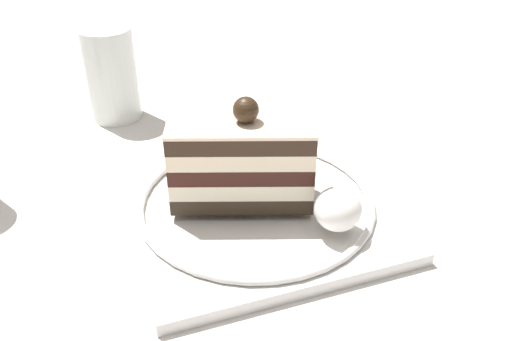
# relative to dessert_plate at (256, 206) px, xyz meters

# --- Properties ---
(ground_plane) EXTENTS (2.40, 2.40, 0.00)m
(ground_plane) POSITION_rel_dessert_plate_xyz_m (0.02, -0.01, -0.01)
(ground_plane) COLOR silver
(dessert_plate) EXTENTS (0.27, 0.27, 0.02)m
(dessert_plate) POSITION_rel_dessert_plate_xyz_m (0.00, 0.00, 0.00)
(dessert_plate) COLOR white
(dessert_plate) RESTS_ON ground_plane
(cake_slice) EXTENTS (0.14, 0.08, 0.10)m
(cake_slice) POSITION_rel_dessert_plate_xyz_m (-0.01, 0.00, 0.05)
(cake_slice) COLOR #2F2419
(cake_slice) RESTS_ON dessert_plate
(whipped_cream_dollop) EXTENTS (0.04, 0.04, 0.04)m
(whipped_cream_dollop) POSITION_rel_dessert_plate_xyz_m (0.06, -0.05, 0.03)
(whipped_cream_dollop) COLOR white
(whipped_cream_dollop) RESTS_ON dessert_plate
(fork) EXTENTS (0.04, 0.12, 0.00)m
(fork) POSITION_rel_dessert_plate_xyz_m (-0.01, 0.10, 0.01)
(fork) COLOR silver
(fork) RESTS_ON dessert_plate
(drink_glass_far) EXTENTS (0.06, 0.06, 0.11)m
(drink_glass_far) POSITION_rel_dessert_plate_xyz_m (-0.14, 0.23, 0.04)
(drink_glass_far) COLOR white
(drink_glass_far) RESTS_ON ground_plane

